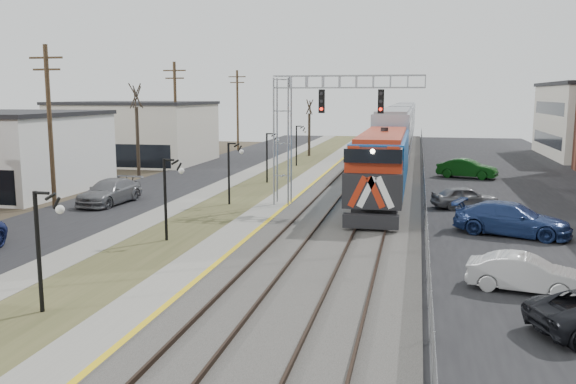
% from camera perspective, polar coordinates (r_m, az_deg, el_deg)
% --- Properties ---
extents(street_west, '(7.00, 120.00, 0.04)m').
position_cam_1_polar(street_west, '(48.26, -11.52, 0.60)').
color(street_west, black).
rests_on(street_west, ground).
extents(sidewalk, '(2.00, 120.00, 0.08)m').
position_cam_1_polar(sidewalk, '(46.65, -6.45, 0.47)').
color(sidewalk, gray).
rests_on(sidewalk, ground).
extents(grass_median, '(4.00, 120.00, 0.06)m').
position_cam_1_polar(grass_median, '(45.79, -2.88, 0.34)').
color(grass_median, '#424625').
rests_on(grass_median, ground).
extents(platform, '(2.00, 120.00, 0.24)m').
position_cam_1_polar(platform, '(45.11, 0.80, 0.33)').
color(platform, gray).
rests_on(platform, ground).
extents(ballast_bed, '(8.00, 120.00, 0.20)m').
position_cam_1_polar(ballast_bed, '(44.42, 7.14, 0.10)').
color(ballast_bed, '#595651').
rests_on(ballast_bed, ground).
extents(parking_lot, '(16.00, 120.00, 0.04)m').
position_cam_1_polar(parking_lot, '(45.05, 22.52, -0.50)').
color(parking_lot, black).
rests_on(parking_lot, ground).
extents(platform_edge, '(0.24, 120.00, 0.01)m').
position_cam_1_polar(platform_edge, '(44.93, 1.90, 0.45)').
color(platform_edge, gold).
rests_on(platform_edge, platform).
extents(track_near, '(1.58, 120.00, 0.15)m').
position_cam_1_polar(track_near, '(44.60, 4.58, 0.41)').
color(track_near, '#2D2119').
rests_on(track_near, ballast_bed).
extents(track_far, '(1.58, 120.00, 0.15)m').
position_cam_1_polar(track_far, '(44.30, 9.08, 0.26)').
color(track_far, '#2D2119').
rests_on(track_far, ballast_bed).
extents(train, '(3.00, 85.85, 5.33)m').
position_cam_1_polar(train, '(74.72, 10.40, 5.81)').
color(train, '#1455A8').
rests_on(train, ground).
extents(signal_gantry, '(9.00, 1.07, 8.15)m').
position_cam_1_polar(signal_gantry, '(37.31, 2.07, 6.94)').
color(signal_gantry, gray).
rests_on(signal_gantry, ground).
extents(lampposts, '(0.14, 62.14, 4.00)m').
position_cam_1_polar(lampposts, '(29.85, -11.19, -0.69)').
color(lampposts, black).
rests_on(lampposts, ground).
extents(utility_poles, '(0.28, 80.28, 10.00)m').
position_cam_1_polar(utility_poles, '(40.42, -21.37, 5.65)').
color(utility_poles, '#4C3823').
rests_on(utility_poles, ground).
extents(fence, '(0.04, 120.00, 1.60)m').
position_cam_1_polar(fence, '(44.17, 12.59, 0.82)').
color(fence, gray).
rests_on(fence, ground).
extents(bare_trees, '(12.30, 42.30, 5.95)m').
position_cam_1_polar(bare_trees, '(51.98, -11.07, 4.19)').
color(bare_trees, '#382D23').
rests_on(bare_trees, ground).
extents(car_lot_b, '(4.20, 2.15, 1.32)m').
position_cam_1_polar(car_lot_b, '(23.44, 21.31, -7.19)').
color(car_lot_b, '#BBBBBB').
rests_on(car_lot_b, ground).
extents(car_lot_d, '(6.06, 3.93, 1.63)m').
position_cam_1_polar(car_lot_d, '(32.38, 20.21, -2.46)').
color(car_lot_d, navy).
rests_on(car_lot_d, ground).
extents(car_lot_e, '(4.36, 2.84, 1.38)m').
position_cam_1_polar(car_lot_e, '(39.20, 16.21, -0.52)').
color(car_lot_e, slate).
rests_on(car_lot_e, ground).
extents(car_lot_f, '(5.16, 3.02, 1.61)m').
position_cam_1_polar(car_lot_f, '(53.48, 16.41, 2.08)').
color(car_lot_f, '#0C3E0E').
rests_on(car_lot_f, ground).
extents(car_street_b, '(2.63, 5.56, 1.57)m').
position_cam_1_polar(car_street_b, '(40.78, -16.34, -0.03)').
color(car_street_b, slate).
rests_on(car_street_b, ground).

